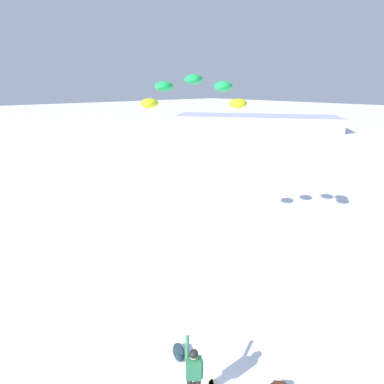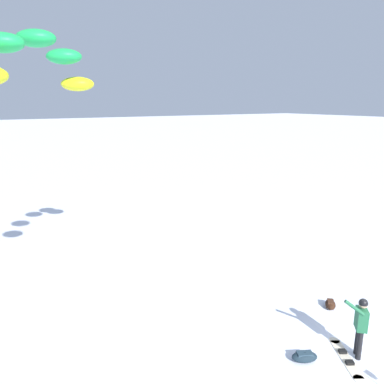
{
  "view_description": "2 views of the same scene",
  "coord_description": "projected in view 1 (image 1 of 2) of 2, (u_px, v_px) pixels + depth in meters",
  "views": [
    {
      "loc": [
        3.53,
        3.68,
        8.01
      ],
      "look_at": [
        -3.39,
        -4.17,
        4.38
      ],
      "focal_mm": 28.71,
      "sensor_mm": 36.0,
      "label": 1
    },
    {
      "loc": [
        4.49,
        -9.09,
        6.71
      ],
      "look_at": [
        -3.41,
        -4.19,
        4.41
      ],
      "focal_mm": 34.35,
      "sensor_mm": 36.0,
      "label": 2
    }
  ],
  "objects": [
    {
      "name": "gear_bag_large",
      "position": [
        179.0,
        352.0,
        9.57
      ],
      "size": [
        0.62,
        0.77,
        0.27
      ],
      "color": "#192833",
      "rests_on": "ground_plane"
    },
    {
      "name": "snowboarder",
      "position": [
        194.0,
        370.0,
        7.93
      ],
      "size": [
        0.49,
        0.77,
        1.74
      ],
      "color": "black",
      "rests_on": "ground_plane"
    },
    {
      "name": "distant_ridge",
      "position": [
        255.0,
        122.0,
        60.12
      ],
      "size": [
        25.87,
        30.42,
        2.55
      ],
      "color": "#9D9EC6",
      "rests_on": "ground_plane"
    },
    {
      "name": "traction_kite",
      "position": [
        194.0,
        92.0,
        13.85
      ],
      "size": [
        4.29,
        4.08,
        1.48
      ],
      "color": "yellow"
    }
  ]
}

